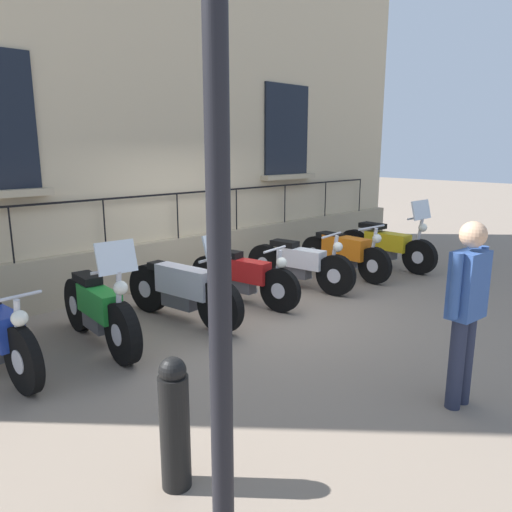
# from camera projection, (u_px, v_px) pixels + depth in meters

# --- Properties ---
(ground_plane) EXTENTS (60.00, 60.00, 0.00)m
(ground_plane) POSITION_uv_depth(u_px,v_px,m) (257.00, 308.00, 7.40)
(ground_plane) COLOR gray
(building_facade) EXTENTS (0.82, 13.14, 8.52)m
(building_facade) POSITION_uv_depth(u_px,v_px,m) (158.00, 41.00, 8.22)
(building_facade) COLOR #C6B28E
(building_facade) RESTS_ON ground_plane
(motorcycle_green) EXTENTS (2.05, 0.54, 1.40)m
(motorcycle_green) POSITION_uv_depth(u_px,v_px,m) (99.00, 311.00, 5.89)
(motorcycle_green) COLOR black
(motorcycle_green) RESTS_ON ground_plane
(motorcycle_silver) EXTENTS (2.12, 0.59, 1.31)m
(motorcycle_silver) POSITION_uv_depth(u_px,v_px,m) (183.00, 290.00, 6.72)
(motorcycle_silver) COLOR black
(motorcycle_silver) RESTS_ON ground_plane
(motorcycle_red) EXTENTS (2.05, 0.61, 0.95)m
(motorcycle_red) POSITION_uv_depth(u_px,v_px,m) (243.00, 277.00, 7.52)
(motorcycle_red) COLOR black
(motorcycle_red) RESTS_ON ground_plane
(motorcycle_white) EXTENTS (2.10, 0.64, 1.01)m
(motorcycle_white) POSITION_uv_depth(u_px,v_px,m) (299.00, 264.00, 8.35)
(motorcycle_white) COLOR black
(motorcycle_white) RESTS_ON ground_plane
(motorcycle_orange) EXTENTS (2.08, 0.72, 1.02)m
(motorcycle_orange) POSITION_uv_depth(u_px,v_px,m) (344.00, 253.00, 9.12)
(motorcycle_orange) COLOR black
(motorcycle_orange) RESTS_ON ground_plane
(motorcycle_yellow) EXTENTS (2.21, 0.71, 1.41)m
(motorcycle_yellow) POSITION_uv_depth(u_px,v_px,m) (386.00, 246.00, 9.80)
(motorcycle_yellow) COLOR black
(motorcycle_yellow) RESTS_ON ground_plane
(bollard) EXTENTS (0.21, 0.21, 0.99)m
(bollard) POSITION_uv_depth(u_px,v_px,m) (175.00, 423.00, 3.40)
(bollard) COLOR black
(bollard) RESTS_ON ground_plane
(pedestrian_standing) EXTENTS (0.25, 0.53, 1.75)m
(pedestrian_standing) POSITION_uv_depth(u_px,v_px,m) (466.00, 304.00, 4.39)
(pedestrian_standing) COLOR #23283D
(pedestrian_standing) RESTS_ON ground_plane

